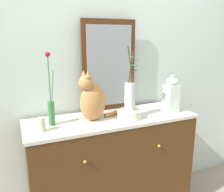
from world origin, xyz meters
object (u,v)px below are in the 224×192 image
at_px(mirror_leaning, 109,66).
at_px(vase_slim_green, 51,106).
at_px(cat_sitting, 93,100).
at_px(sideboard, 112,169).
at_px(vase_glass_clear, 130,94).
at_px(jar_lidded_porcelain, 171,96).
at_px(candle_pillar, 42,124).
at_px(bowl_porcelain, 129,114).

relative_size(mirror_leaning, vase_slim_green, 1.45).
distance_m(mirror_leaning, cat_sitting, 0.39).
xyz_separation_m(sideboard, vase_glass_clear, (0.13, -0.07, 0.68)).
xyz_separation_m(vase_slim_green, jar_lidded_porcelain, (1.00, -0.09, -0.00)).
height_order(mirror_leaning, candle_pillar, mirror_leaning).
distance_m(vase_glass_clear, candle_pillar, 0.70).
bearing_deg(sideboard, candle_pillar, -172.44).
distance_m(mirror_leaning, jar_lidded_porcelain, 0.59).
xyz_separation_m(vase_glass_clear, jar_lidded_porcelain, (0.40, -0.00, -0.05)).
bearing_deg(cat_sitting, vase_slim_green, 175.05).
bearing_deg(vase_slim_green, bowl_porcelain, -8.33).
bearing_deg(sideboard, vase_slim_green, 177.47).
relative_size(mirror_leaning, vase_glass_clear, 1.54).
distance_m(sideboard, vase_slim_green, 0.79).
height_order(jar_lidded_porcelain, candle_pillar, jar_lidded_porcelain).
xyz_separation_m(cat_sitting, vase_slim_green, (-0.31, 0.03, -0.02)).
distance_m(sideboard, cat_sitting, 0.66).
height_order(sideboard, mirror_leaning, mirror_leaning).
distance_m(sideboard, candle_pillar, 0.77).
height_order(cat_sitting, jar_lidded_porcelain, cat_sitting).
bearing_deg(jar_lidded_porcelain, sideboard, 172.39).
distance_m(mirror_leaning, bowl_porcelain, 0.46).
bearing_deg(cat_sitting, mirror_leaning, 43.37).
height_order(sideboard, bowl_porcelain, bowl_porcelain).
distance_m(cat_sitting, jar_lidded_porcelain, 0.69).
bearing_deg(bowl_porcelain, candle_pillar, -179.40).
relative_size(bowl_porcelain, jar_lidded_porcelain, 0.61).
xyz_separation_m(sideboard, vase_slim_green, (-0.48, 0.02, 0.62)).
xyz_separation_m(mirror_leaning, candle_pillar, (-0.62, -0.28, -0.34)).
bearing_deg(mirror_leaning, sideboard, -106.55).
height_order(mirror_leaning, cat_sitting, mirror_leaning).
relative_size(bowl_porcelain, candle_pillar, 1.75).
xyz_separation_m(sideboard, bowl_porcelain, (0.13, -0.07, 0.51)).
bearing_deg(vase_slim_green, candle_pillar, -131.18).
height_order(vase_glass_clear, candle_pillar, vase_glass_clear).
bearing_deg(sideboard, jar_lidded_porcelain, -7.61).
height_order(mirror_leaning, vase_slim_green, mirror_leaning).
bearing_deg(candle_pillar, jar_lidded_porcelain, 0.23).
bearing_deg(vase_glass_clear, bowl_porcelain, 161.27).
xyz_separation_m(mirror_leaning, bowl_porcelain, (0.06, -0.28, -0.36)).
bearing_deg(cat_sitting, bowl_porcelain, -11.89).
distance_m(bowl_porcelain, vase_glass_clear, 0.17).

